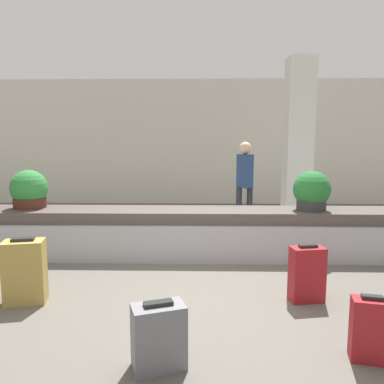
{
  "coord_description": "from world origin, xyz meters",
  "views": [
    {
      "loc": [
        0.12,
        -3.74,
        1.65
      ],
      "look_at": [
        0.0,
        1.53,
        0.92
      ],
      "focal_mm": 35.0,
      "sensor_mm": 36.0,
      "label": 1
    }
  ],
  "objects": [
    {
      "name": "pillar",
      "position": [
        2.0,
        3.55,
        1.6
      ],
      "size": [
        0.49,
        0.49,
        3.2
      ],
      "color": "silver",
      "rests_on": "ground_plane"
    },
    {
      "name": "suitcase_0",
      "position": [
        1.22,
        -0.02,
        0.29
      ],
      "size": [
        0.37,
        0.24,
        0.6
      ],
      "rotation": [
        0.0,
        0.0,
        0.17
      ],
      "color": "maroon",
      "rests_on": "ground_plane"
    },
    {
      "name": "suitcase_1",
      "position": [
        1.4,
        -1.07,
        0.24
      ],
      "size": [
        0.3,
        0.22,
        0.51
      ],
      "rotation": [
        0.0,
        0.0,
        -0.21
      ],
      "color": "maroon",
      "rests_on": "ground_plane"
    },
    {
      "name": "ground_plane",
      "position": [
        0.0,
        0.0,
        0.0
      ],
      "size": [
        18.0,
        18.0,
        0.0
      ],
      "primitive_type": "plane",
      "color": "#59544C"
    },
    {
      "name": "potted_plant_2",
      "position": [
        -2.38,
        1.61,
        0.93
      ],
      "size": [
        0.53,
        0.53,
        0.56
      ],
      "color": "#4C2319",
      "rests_on": "carousel"
    },
    {
      "name": "carousel",
      "position": [
        0.0,
        1.53,
        0.32
      ],
      "size": [
        8.86,
        0.84,
        0.67
      ],
      "color": "#9E9EA3",
      "rests_on": "ground_plane"
    },
    {
      "name": "back_wall",
      "position": [
        0.0,
        6.03,
        1.6
      ],
      "size": [
        18.0,
        0.06,
        3.2
      ],
      "color": "beige",
      "rests_on": "ground_plane"
    },
    {
      "name": "traveler_0",
      "position": [
        0.95,
        3.25,
        0.97
      ],
      "size": [
        0.31,
        0.37,
        1.63
      ],
      "rotation": [
        0.0,
        0.0,
        -1.15
      ],
      "color": "#282833",
      "rests_on": "ground_plane"
    },
    {
      "name": "potted_plant_1",
      "position": [
        1.69,
        1.51,
        0.94
      ],
      "size": [
        0.52,
        0.52,
        0.56
      ],
      "color": "#2D2D2D",
      "rests_on": "carousel"
    },
    {
      "name": "suitcase_2",
      "position": [
        -0.18,
        -1.2,
        0.24
      ],
      "size": [
        0.43,
        0.33,
        0.51
      ],
      "rotation": [
        0.0,
        0.0,
        0.34
      ],
      "color": "slate",
      "rests_on": "ground_plane"
    },
    {
      "name": "suitcase_3",
      "position": [
        -1.67,
        -0.12,
        0.33
      ],
      "size": [
        0.44,
        0.32,
        0.68
      ],
      "rotation": [
        0.0,
        0.0,
        0.2
      ],
      "color": "#A3843D",
      "rests_on": "ground_plane"
    }
  ]
}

